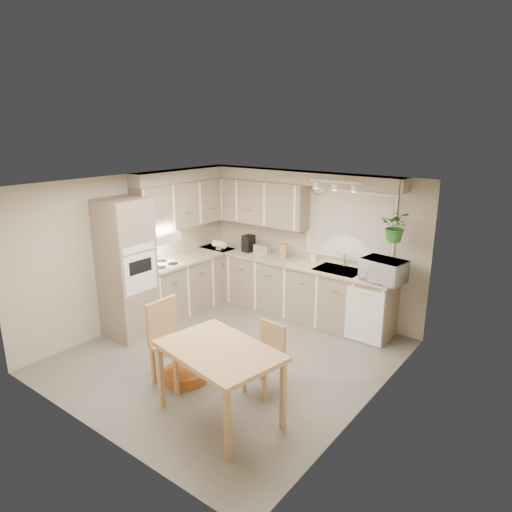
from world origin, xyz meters
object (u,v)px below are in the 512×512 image
(chair_back, at_px, (263,359))
(microwave, at_px, (383,268))
(dining_table, at_px, (220,383))
(pet_bed, at_px, (186,374))
(chair_left, at_px, (176,344))
(braided_rug, at_px, (207,353))

(chair_back, bearing_deg, microwave, -101.50)
(dining_table, xyz_separation_m, pet_bed, (-0.86, 0.30, -0.35))
(pet_bed, bearing_deg, microwave, 58.76)
(chair_left, xyz_separation_m, chair_back, (0.97, 0.50, -0.11))
(braided_rug, distance_m, pet_bed, 0.70)
(chair_left, height_order, microwave, microwave)
(dining_table, distance_m, chair_back, 0.70)
(dining_table, bearing_deg, pet_bed, 160.77)
(microwave, bearing_deg, braided_rug, -125.58)
(microwave, bearing_deg, chair_back, -97.38)
(chair_left, bearing_deg, braided_rug, -165.12)
(chair_back, xyz_separation_m, braided_rug, (-1.18, 0.26, -0.41))
(braided_rug, bearing_deg, pet_bed, -69.11)
(braided_rug, xyz_separation_m, microwave, (1.76, 1.85, 1.14))
(dining_table, height_order, chair_left, chair_left)
(chair_left, bearing_deg, microwave, 148.53)
(chair_left, xyz_separation_m, pet_bed, (0.04, 0.11, -0.46))
(braided_rug, bearing_deg, dining_table, -40.70)
(pet_bed, bearing_deg, braided_rug, 110.89)
(dining_table, bearing_deg, chair_left, 167.80)
(chair_left, distance_m, pet_bed, 0.47)
(chair_back, bearing_deg, dining_table, 87.73)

